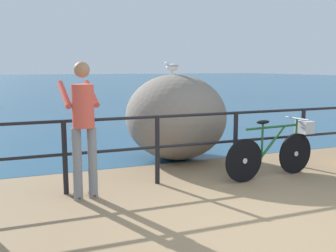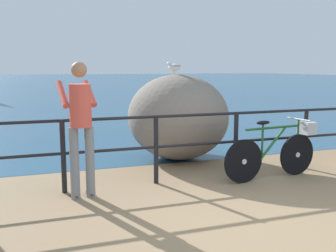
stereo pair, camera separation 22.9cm
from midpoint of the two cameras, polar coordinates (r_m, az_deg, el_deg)
The scene contains 7 objects.
ground_plane at distance 23.43m, azimuth -13.01°, elevation 4.27°, with size 120.00×120.00×0.10m, color #846B4C.
sea_surface at distance 51.34m, azimuth -16.28°, elevation 6.55°, with size 120.00×90.00×0.01m, color navy.
promenade_railing at distance 5.81m, azimuth 5.55°, elevation -1.90°, with size 9.30×0.07×1.02m.
bicycle at distance 6.18m, azimuth 17.33°, elevation -3.23°, with size 1.69×0.48×0.92m.
person_at_railing at distance 5.01m, azimuth -11.69°, elevation 0.38°, with size 0.49×0.66×1.78m.
breakwater_boulder_main at distance 7.11m, azimuth 2.40°, elevation 1.37°, with size 1.86×2.03×1.58m.
seagull at distance 7.05m, azimuth 1.87°, elevation 8.88°, with size 0.25×0.32×0.23m.
Camera 2 is at (-2.26, -3.28, 1.71)m, focal length 40.70 mm.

